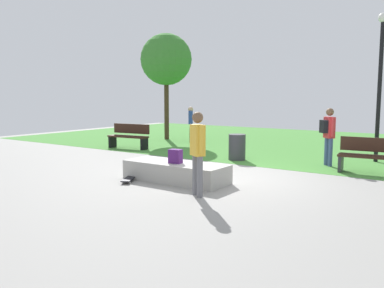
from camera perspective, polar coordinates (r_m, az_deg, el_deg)
ground_plane at (r=10.06m, az=5.74°, el=-4.59°), size 28.00×28.00×0.00m
grass_lawn at (r=17.22m, az=18.57°, el=-0.11°), size 26.60×12.39×0.01m
concrete_ledge at (r=9.49m, az=-2.29°, el=-3.90°), size 2.51×0.92×0.44m
backpack_on_ledge at (r=9.32m, az=-2.33°, el=-1.73°), size 0.30×0.23×0.32m
skater_performing_trick at (r=7.98m, az=0.79°, el=-0.48°), size 0.38×0.34×1.67m
skateboard_by_ledge at (r=9.64m, az=-8.71°, el=-4.75°), size 0.55×0.80×0.08m
park_bench_by_oak at (r=15.43m, az=-8.78°, el=1.17°), size 1.64×0.65×0.91m
park_bench_far_right at (r=11.28m, az=23.88°, el=-1.43°), size 1.64×0.62×0.91m
tree_slender_maple at (r=18.43m, az=-3.63°, el=11.65°), size 2.27×2.27×4.69m
lamp_post at (r=13.30m, az=24.83°, el=9.00°), size 0.28×0.28×4.35m
trash_bin at (r=12.60m, az=6.32°, el=-0.44°), size 0.52×0.52×0.80m
pedestrian_with_backpack at (r=12.05m, az=18.52°, el=1.66°), size 0.45×0.45×1.63m
cyclist_on_bicycle at (r=17.50m, az=-0.19°, el=2.42°), size 1.07×1.54×1.52m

